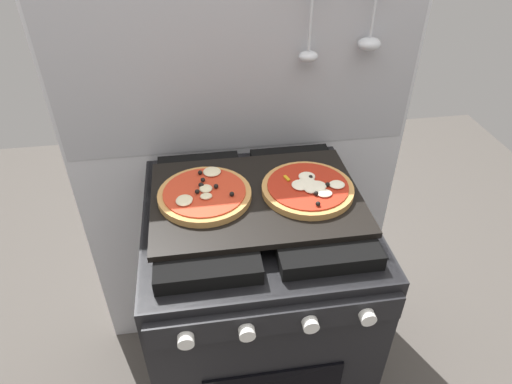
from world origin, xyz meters
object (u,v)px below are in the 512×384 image
stove (256,311)px  baking_tray (256,198)px  pizza_left (204,194)px  pizza_right (308,188)px

stove → baking_tray: size_ratio=1.67×
stove → pizza_left: 0.50m
stove → baking_tray: baking_tray is taller
pizza_right → pizza_left: bearing=176.8°
stove → pizza_right: 0.50m
baking_tray → pizza_right: 0.14m
baking_tray → pizza_right: size_ratio=2.25×
pizza_left → stove: bearing=-4.3°
baking_tray → pizza_right: (0.14, -0.01, 0.02)m
stove → pizza_left: size_ratio=3.76×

